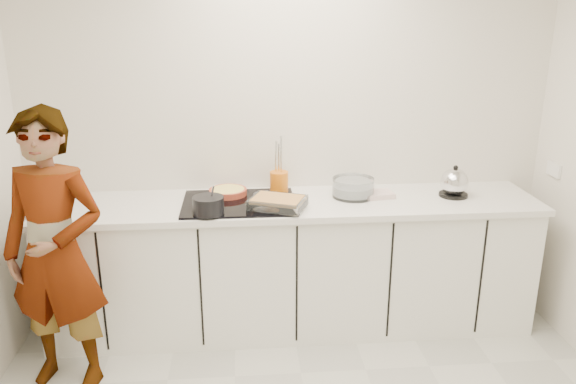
{
  "coord_description": "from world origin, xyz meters",
  "views": [
    {
      "loc": [
        -0.32,
        -2.17,
        2.1
      ],
      "look_at": [
        -0.05,
        1.05,
        1.05
      ],
      "focal_mm": 35.0,
      "sensor_mm": 36.0,
      "label": 1
    }
  ],
  "objects": [
    {
      "name": "wall_back",
      "position": [
        0.0,
        1.6,
        1.3
      ],
      "size": [
        3.6,
        0.0,
        2.6
      ],
      "primitive_type": "cube",
      "color": "silver",
      "rests_on": "ground"
    },
    {
      "name": "base_cabinets",
      "position": [
        0.0,
        1.28,
        0.43
      ],
      "size": [
        3.2,
        0.58,
        0.87
      ],
      "primitive_type": "cube",
      "color": "white",
      "rests_on": "floor"
    },
    {
      "name": "countertop",
      "position": [
        0.0,
        1.28,
        0.89
      ],
      "size": [
        3.24,
        0.64,
        0.04
      ],
      "primitive_type": "cube",
      "color": "white",
      "rests_on": "base_cabinets"
    },
    {
      "name": "hob",
      "position": [
        -0.35,
        1.26,
        0.92
      ],
      "size": [
        0.72,
        0.54,
        0.01
      ],
      "primitive_type": "cube",
      "color": "black",
      "rests_on": "countertop"
    },
    {
      "name": "tart_dish",
      "position": [
        -0.42,
        1.41,
        0.95
      ],
      "size": [
        0.29,
        0.29,
        0.04
      ],
      "color": "#A83F29",
      "rests_on": "hob"
    },
    {
      "name": "saucepan",
      "position": [
        -0.53,
        1.06,
        0.98
      ],
      "size": [
        0.24,
        0.24,
        0.18
      ],
      "color": "black",
      "rests_on": "hob"
    },
    {
      "name": "baking_dish",
      "position": [
        -0.11,
        1.13,
        0.96
      ],
      "size": [
        0.4,
        0.35,
        0.06
      ],
      "color": "silver",
      "rests_on": "hob"
    },
    {
      "name": "mixing_bowl",
      "position": [
        0.41,
        1.34,
        0.97
      ],
      "size": [
        0.28,
        0.28,
        0.13
      ],
      "color": "silver",
      "rests_on": "countertop"
    },
    {
      "name": "tea_towel",
      "position": [
        0.57,
        1.32,
        0.93
      ],
      "size": [
        0.22,
        0.18,
        0.03
      ],
      "primitive_type": "cube",
      "rotation": [
        0.0,
        0.0,
        0.14
      ],
      "color": "white",
      "rests_on": "countertop"
    },
    {
      "name": "kettle",
      "position": [
        1.09,
        1.3,
        1.0
      ],
      "size": [
        0.2,
        0.2,
        0.22
      ],
      "color": "black",
      "rests_on": "countertop"
    },
    {
      "name": "utensil_crock",
      "position": [
        -0.08,
        1.45,
        0.99
      ],
      "size": [
        0.14,
        0.14,
        0.15
      ],
      "primitive_type": "cylinder",
      "rotation": [
        0.0,
        0.0,
        -0.15
      ],
      "color": "orange",
      "rests_on": "countertop"
    },
    {
      "name": "cook",
      "position": [
        -1.37,
        0.77,
        0.82
      ],
      "size": [
        0.67,
        0.52,
        1.63
      ],
      "primitive_type": "imported",
      "rotation": [
        0.0,
        0.0,
        -0.23
      ],
      "color": "white",
      "rests_on": "floor"
    }
  ]
}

